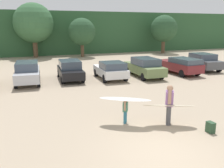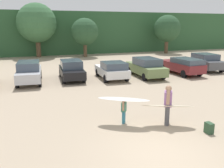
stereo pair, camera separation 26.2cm
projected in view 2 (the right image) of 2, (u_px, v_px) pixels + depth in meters
name	position (u px, v px, depth m)	size (l,w,h in m)	color
ground_plane	(160.00, 154.00, 8.36)	(120.00, 120.00, 0.00)	tan
hillside_ridge	(49.00, 32.00, 40.39)	(108.00, 12.00, 6.34)	#2D5633
tree_center_right	(37.00, 23.00, 32.74)	(5.27, 5.27, 7.25)	brown
tree_center_left	(85.00, 32.00, 33.40)	(3.70, 3.70, 5.29)	brown
tree_far_left	(167.00, 29.00, 37.65)	(4.09, 4.09, 5.86)	brown
parked_car_silver	(29.00, 72.00, 18.53)	(2.04, 4.65, 1.63)	silver
parked_car_black	(71.00, 70.00, 19.72)	(1.99, 4.33, 1.57)	black
parked_car_white	(112.00, 70.00, 19.82)	(2.07, 4.00, 1.47)	white
parked_car_olive_green	(146.00, 67.00, 20.79)	(1.96, 4.73, 1.62)	#6B7F4C
parked_car_maroon	(182.00, 65.00, 21.84)	(2.00, 4.60, 1.49)	maroon
parked_car_dark_gray	(205.00, 62.00, 23.68)	(2.36, 4.20, 1.63)	#4C4F54
person_adult	(168.00, 103.00, 10.63)	(0.53, 0.72, 1.78)	#4C4C51
person_child	(124.00, 109.00, 10.87)	(0.32, 0.41, 1.13)	teal
surfboard_cream	(168.00, 106.00, 10.58)	(2.33, 1.47, 0.26)	beige
surfboard_white	(123.00, 99.00, 10.65)	(2.30, 1.75, 0.10)	white
backpack_dropped	(209.00, 128.00, 9.90)	(0.24, 0.34, 0.45)	#2D4C33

